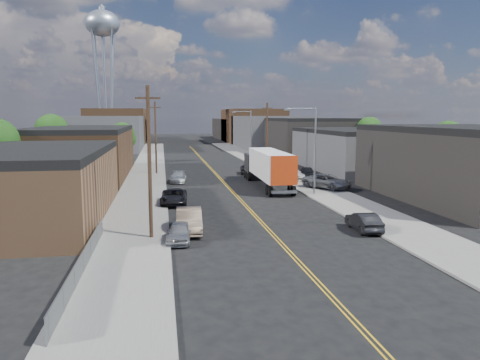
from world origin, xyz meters
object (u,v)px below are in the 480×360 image
object	(u,v)px
semi_truck	(267,166)
car_left_a	(179,232)
car_left_c	(174,197)
car_ahead_truck	(248,169)
water_tower	(103,29)
car_right_lot_c	(307,172)
car_right_lot_a	(327,181)
car_right_lot_b	(292,173)
car_left_d	(178,177)
car_left_b	(189,220)
car_right_oncoming	(364,222)

from	to	relation	value
semi_truck	car_left_a	xyz separation A→B (m)	(-10.90, -22.74, -1.74)
car_left_c	car_ahead_truck	world-z (taller)	car_left_c
semi_truck	car_left_c	world-z (taller)	semi_truck
water_tower	car_right_lot_c	bearing A→B (deg)	-65.76
car_right_lot_a	car_right_lot_b	world-z (taller)	car_right_lot_a
water_tower	car_ahead_truck	size ratio (longest dim) A/B	7.98
semi_truck	car_ahead_truck	distance (m)	11.69
semi_truck	car_right_lot_c	bearing A→B (deg)	38.69
car_left_a	car_left_d	world-z (taller)	car_left_d
car_left_b	car_right_oncoming	bearing A→B (deg)	-5.61
water_tower	car_right_lot_c	xyz separation A→B (m)	(33.00, -73.31, -29.78)
car_left_d	car_left_c	bearing A→B (deg)	-87.18
car_left_d	car_right_lot_b	world-z (taller)	car_right_lot_b
car_left_c	car_right_lot_a	world-z (taller)	car_right_lot_a
car_ahead_truck	car_right_oncoming	bearing A→B (deg)	-78.60
car_right_lot_a	car_right_lot_b	bearing A→B (deg)	69.54
car_left_b	car_ahead_truck	distance (m)	33.34
car_left_a	car_right_lot_c	xyz separation A→B (m)	(17.40, 27.69, 0.23)
car_left_a	car_right_oncoming	xyz separation A→B (m)	(12.98, 0.80, 0.03)
car_left_a	car_ahead_truck	size ratio (longest dim) A/B	0.82
water_tower	car_left_b	size ratio (longest dim) A/B	7.35
car_right_lot_c	car_right_oncoming	bearing A→B (deg)	-88.91
car_left_b	car_right_lot_c	xyz separation A→B (m)	(16.63, 25.15, 0.04)
car_right_lot_b	car_ahead_truck	xyz separation A→B (m)	(-4.24, 7.30, -0.22)
car_left_d	car_right_oncoming	size ratio (longest dim) A/B	1.10
car_right_lot_b	car_ahead_truck	distance (m)	8.45
car_right_lot_a	car_ahead_truck	xyz separation A→B (m)	(-5.99, 15.30, -0.28)
car_left_a	car_left_c	bearing A→B (deg)	97.31
car_left_b	car_right_lot_c	distance (m)	30.15
car_right_lot_a	car_right_lot_b	size ratio (longest dim) A/B	1.14
semi_truck	car_ahead_truck	size ratio (longest dim) A/B	3.46
car_left_c	car_right_lot_b	size ratio (longest dim) A/B	1.03
car_left_a	car_ahead_truck	bearing A→B (deg)	79.68
car_left_d	car_right_lot_c	world-z (taller)	car_right_lot_c
car_left_a	car_ahead_truck	xyz separation A→B (m)	(10.90, 34.30, -0.00)
water_tower	car_right_lot_b	world-z (taller)	water_tower
semi_truck	car_left_c	xyz separation A→B (m)	(-10.90, -9.62, -1.68)
car_left_b	car_left_c	distance (m)	10.61
car_left_c	car_right_lot_a	distance (m)	17.88
car_right_oncoming	car_left_b	bearing A→B (deg)	-5.42
car_left_c	car_right_oncoming	world-z (taller)	car_left_c
car_left_c	car_right_lot_c	distance (m)	22.70
car_left_d	semi_truck	bearing A→B (deg)	-18.90
semi_truck	car_left_d	distance (m)	11.20
car_right_lot_c	car_right_lot_b	bearing A→B (deg)	-152.45
car_right_oncoming	car_ahead_truck	world-z (taller)	car_right_oncoming
car_left_a	car_left_d	xyz separation A→B (m)	(0.89, 27.47, 0.00)
car_left_b	car_left_d	world-z (taller)	car_left_b
car_left_c	car_ahead_truck	size ratio (longest dim) A/B	1.09
semi_truck	car_left_a	world-z (taller)	semi_truck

